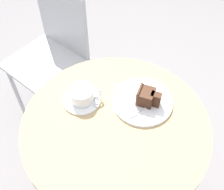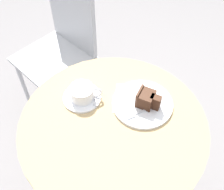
{
  "view_description": "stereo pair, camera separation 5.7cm",
  "coord_description": "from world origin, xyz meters",
  "px_view_note": "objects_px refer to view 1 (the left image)",
  "views": [
    {
      "loc": [
        -0.07,
        -0.58,
        1.61
      ],
      "look_at": [
        -0.0,
        0.1,
        0.76
      ],
      "focal_mm": 45.0,
      "sensor_mm": 36.0,
      "label": 1
    },
    {
      "loc": [
        -0.01,
        -0.58,
        1.61
      ],
      "look_at": [
        -0.0,
        0.1,
        0.76
      ],
      "focal_mm": 45.0,
      "sensor_mm": 36.0,
      "label": 2
    }
  ],
  "objects_px": {
    "coffee_cup": "(82,94)",
    "cake_slice": "(147,97)",
    "saucer": "(82,100)",
    "cafe_chair": "(54,48)",
    "teaspoon": "(95,100)",
    "fork": "(140,111)",
    "napkin": "(132,97)",
    "cake_plate": "(142,102)"
  },
  "relations": [
    {
      "from": "coffee_cup",
      "to": "cake_slice",
      "type": "xyz_separation_m",
      "value": [
        0.25,
        -0.04,
        0.0
      ]
    },
    {
      "from": "saucer",
      "to": "cafe_chair",
      "type": "xyz_separation_m",
      "value": [
        -0.16,
        0.56,
        -0.21
      ]
    },
    {
      "from": "teaspoon",
      "to": "fork",
      "type": "distance_m",
      "value": 0.18
    },
    {
      "from": "saucer",
      "to": "teaspoon",
      "type": "distance_m",
      "value": 0.05
    },
    {
      "from": "coffee_cup",
      "to": "fork",
      "type": "distance_m",
      "value": 0.23
    },
    {
      "from": "coffee_cup",
      "to": "napkin",
      "type": "height_order",
      "value": "coffee_cup"
    },
    {
      "from": "napkin",
      "to": "cafe_chair",
      "type": "relative_size",
      "value": 0.19
    },
    {
      "from": "saucer",
      "to": "coffee_cup",
      "type": "relative_size",
      "value": 1.21
    },
    {
      "from": "cake_plate",
      "to": "fork",
      "type": "xyz_separation_m",
      "value": [
        -0.02,
        -0.05,
        0.01
      ]
    },
    {
      "from": "teaspoon",
      "to": "cake_slice",
      "type": "relative_size",
      "value": 0.99
    },
    {
      "from": "cake_plate",
      "to": "cafe_chair",
      "type": "relative_size",
      "value": 0.28
    },
    {
      "from": "coffee_cup",
      "to": "cake_plate",
      "type": "height_order",
      "value": "coffee_cup"
    },
    {
      "from": "coffee_cup",
      "to": "fork",
      "type": "bearing_deg",
      "value": -20.55
    },
    {
      "from": "coffee_cup",
      "to": "cake_plate",
      "type": "distance_m",
      "value": 0.24
    },
    {
      "from": "fork",
      "to": "napkin",
      "type": "height_order",
      "value": "fork"
    },
    {
      "from": "saucer",
      "to": "teaspoon",
      "type": "bearing_deg",
      "value": -14.36
    },
    {
      "from": "teaspoon",
      "to": "cake_plate",
      "type": "bearing_deg",
      "value": 73.73
    },
    {
      "from": "saucer",
      "to": "cafe_chair",
      "type": "distance_m",
      "value": 0.62
    },
    {
      "from": "napkin",
      "to": "teaspoon",
      "type": "bearing_deg",
      "value": -176.79
    },
    {
      "from": "fork",
      "to": "cafe_chair",
      "type": "relative_size",
      "value": 0.16
    },
    {
      "from": "cake_slice",
      "to": "cafe_chair",
      "type": "relative_size",
      "value": 0.12
    },
    {
      "from": "saucer",
      "to": "fork",
      "type": "xyz_separation_m",
      "value": [
        0.22,
        -0.08,
        0.01
      ]
    },
    {
      "from": "saucer",
      "to": "cake_slice",
      "type": "distance_m",
      "value": 0.26
    },
    {
      "from": "cake_slice",
      "to": "fork",
      "type": "height_order",
      "value": "cake_slice"
    },
    {
      "from": "cake_slice",
      "to": "napkin",
      "type": "distance_m",
      "value": 0.07
    },
    {
      "from": "napkin",
      "to": "cafe_chair",
      "type": "height_order",
      "value": "cafe_chair"
    },
    {
      "from": "saucer",
      "to": "fork",
      "type": "height_order",
      "value": "fork"
    },
    {
      "from": "coffee_cup",
      "to": "cake_plate",
      "type": "xyz_separation_m",
      "value": [
        0.23,
        -0.03,
        -0.03
      ]
    },
    {
      "from": "saucer",
      "to": "napkin",
      "type": "height_order",
      "value": "saucer"
    },
    {
      "from": "saucer",
      "to": "teaspoon",
      "type": "height_order",
      "value": "teaspoon"
    },
    {
      "from": "saucer",
      "to": "napkin",
      "type": "relative_size",
      "value": 0.91
    },
    {
      "from": "cafe_chair",
      "to": "cake_slice",
      "type": "bearing_deg",
      "value": -10.39
    },
    {
      "from": "teaspoon",
      "to": "fork",
      "type": "height_order",
      "value": "fork"
    },
    {
      "from": "coffee_cup",
      "to": "saucer",
      "type": "bearing_deg",
      "value": 155.74
    },
    {
      "from": "cake_plate",
      "to": "napkin",
      "type": "relative_size",
      "value": 1.43
    },
    {
      "from": "cake_plate",
      "to": "coffee_cup",
      "type": "bearing_deg",
      "value": 172.15
    },
    {
      "from": "saucer",
      "to": "cake_plate",
      "type": "xyz_separation_m",
      "value": [
        0.24,
        -0.03,
        0.0
      ]
    },
    {
      "from": "fork",
      "to": "cafe_chair",
      "type": "xyz_separation_m",
      "value": [
        -0.38,
        0.64,
        -0.22
      ]
    },
    {
      "from": "cake_plate",
      "to": "cake_slice",
      "type": "relative_size",
      "value": 2.38
    },
    {
      "from": "cake_plate",
      "to": "saucer",
      "type": "bearing_deg",
      "value": 171.81
    },
    {
      "from": "saucer",
      "to": "coffee_cup",
      "type": "bearing_deg",
      "value": -24.26
    },
    {
      "from": "saucer",
      "to": "napkin",
      "type": "xyz_separation_m",
      "value": [
        0.2,
        -0.0,
        -0.0
      ]
    }
  ]
}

